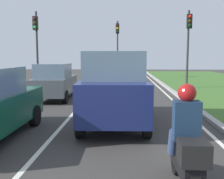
{
  "coord_description": "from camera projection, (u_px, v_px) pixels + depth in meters",
  "views": [
    {
      "loc": [
        1.21,
        0.52,
        2.16
      ],
      "look_at": [
        0.86,
        8.23,
        1.2
      ],
      "focal_mm": 43.67,
      "sensor_mm": 36.0,
      "label": 1
    }
  ],
  "objects": [
    {
      "name": "lane_line_right_edge",
      "position": [
        172.0,
        99.0,
        13.52
      ],
      "size": [
        0.12,
        32.0,
        0.01
      ],
      "primitive_type": "cube",
      "color": "silver",
      "rests_on": "ground"
    },
    {
      "name": "car_hatchback_far",
      "position": [
        54.0,
        82.0,
        13.49
      ],
      "size": [
        1.78,
        3.73,
        1.78
      ],
      "rotation": [
        0.0,
        0.0,
        0.02
      ],
      "color": "#474C51",
      "rests_on": "ground"
    },
    {
      "name": "lane_line_center",
      "position": [
        86.0,
        99.0,
        13.71
      ],
      "size": [
        0.12,
        32.0,
        0.01
      ],
      "primitive_type": "cube",
      "color": "silver",
      "rests_on": "ground"
    },
    {
      "name": "rider_person",
      "position": [
        186.0,
        119.0,
        4.17
      ],
      "size": [
        0.5,
        0.4,
        1.16
      ],
      "rotation": [
        0.0,
        0.0,
        -0.01
      ],
      "color": "#192D47",
      "rests_on": "ground"
    },
    {
      "name": "motorcycle",
      "position": [
        185.0,
        159.0,
        4.2
      ],
      "size": [
        0.4,
        1.9,
        1.01
      ],
      "rotation": [
        0.0,
        0.0,
        -0.01
      ],
      "color": "black",
      "rests_on": "ground"
    },
    {
      "name": "traffic_light_far_median",
      "position": [
        117.0,
        40.0,
        25.11
      ],
      "size": [
        0.32,
        0.5,
        5.35
      ],
      "color": "#2D2D2D",
      "rests_on": "ground"
    },
    {
      "name": "curb_right",
      "position": [
        182.0,
        98.0,
        13.5
      ],
      "size": [
        0.24,
        48.0,
        0.12
      ],
      "primitive_type": "cube",
      "color": "#9E9B93",
      "rests_on": "ground"
    },
    {
      "name": "traffic_light_overhead_left",
      "position": [
        36.0,
        37.0,
        18.22
      ],
      "size": [
        0.32,
        0.5,
        5.1
      ],
      "color": "#2D2D2D",
      "rests_on": "ground"
    },
    {
      "name": "traffic_light_near_right",
      "position": [
        189.0,
        36.0,
        17.42
      ],
      "size": [
        0.32,
        0.5,
        5.05
      ],
      "color": "#2D2D2D",
      "rests_on": "ground"
    },
    {
      "name": "car_suv_ahead",
      "position": [
        114.0,
        88.0,
        8.55
      ],
      "size": [
        2.06,
        4.54,
        2.28
      ],
      "rotation": [
        0.0,
        0.0,
        0.02
      ],
      "color": "navy",
      "rests_on": "ground"
    },
    {
      "name": "ground_plane",
      "position": [
        100.0,
        99.0,
        13.68
      ],
      "size": [
        60.0,
        60.0,
        0.0
      ],
      "primitive_type": "plane",
      "color": "#383533"
    }
  ]
}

